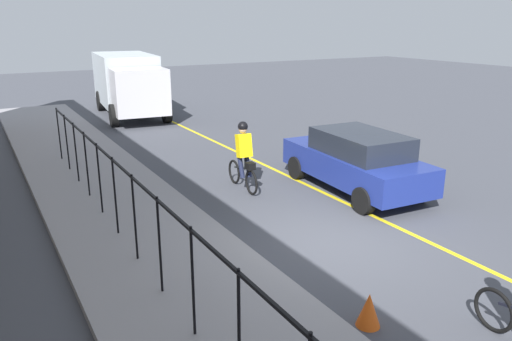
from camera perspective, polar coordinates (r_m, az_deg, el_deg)
The scene contains 8 objects.
ground_plane at distance 10.33m, azimuth 9.24°, elevation -8.04°, with size 80.00×80.00×0.00m, color #40434B.
lane_line_centre at distance 11.33m, azimuth 15.59°, elevation -6.14°, with size 36.00×0.12×0.01m, color yellow.
sidewalk at distance 8.75m, azimuth -8.79°, elevation -12.28°, with size 40.00×3.20×0.15m, color gray.
iron_fence at distance 9.02m, azimuth -13.83°, elevation -3.31°, with size 15.79×0.04×1.60m.
cyclist_lead at distance 12.96m, azimuth -1.43°, elevation 1.63°, with size 1.71×0.38×1.83m.
patrol_sedan at distance 13.20m, azimuth 11.36°, elevation 1.19°, with size 4.50×2.14×1.58m.
box_truck_background at distance 24.30m, azimuth -14.36°, elevation 9.76°, with size 6.92×3.11×2.78m.
traffic_cone_near at distance 7.71m, azimuth 12.75°, elevation -15.25°, with size 0.36×0.36×0.52m, color #F75E17.
Camera 1 is at (-7.20, 6.03, 4.29)m, focal length 35.04 mm.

